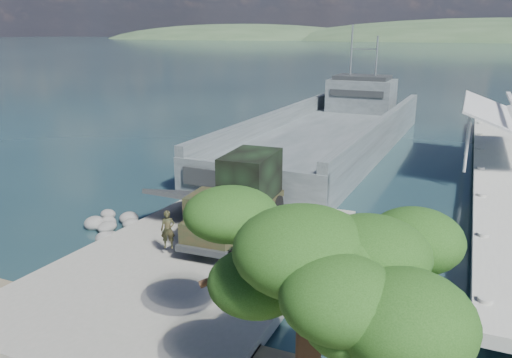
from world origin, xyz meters
The scene contains 8 objects.
ground centered at (0.00, 0.00, 0.00)m, with size 1400.00×1400.00×0.00m, color #162C35.
boat_ramp centered at (0.00, -1.00, 0.25)m, with size 10.00×18.00×0.50m, color gray.
shoreline_rocks centered at (-6.20, 0.50, 0.00)m, with size 3.20×5.60×0.90m, color slate, non-canonical shape.
pier centered at (13.00, 18.77, 1.60)m, with size 6.40×44.00×6.10m.
landing_craft centered at (-0.52, 22.51, 0.93)m, with size 10.96×38.54×11.35m.
military_truck centered at (0.58, 2.07, 2.27)m, with size 2.77×7.78×3.56m.
soldier centered at (-1.06, -1.77, 1.34)m, with size 0.61×0.40×1.68m, color black.
overhang_tree centered at (7.18, -9.40, 5.04)m, with size 6.93×6.38×6.29m.
Camera 1 is at (10.13, -18.51, 9.87)m, focal length 35.00 mm.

